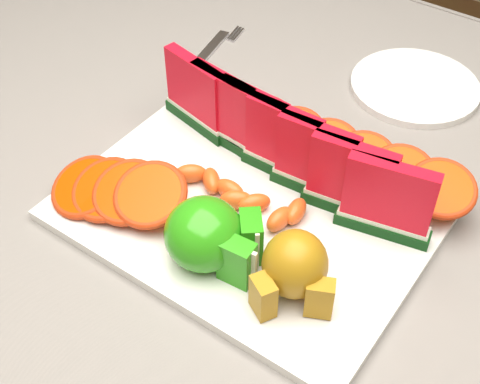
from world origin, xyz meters
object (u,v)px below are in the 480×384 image
(side_plate, at_px, (415,86))
(fork, at_px, (204,58))
(apple_cluster, at_px, (211,237))
(platter, at_px, (248,211))
(pear_cluster, at_px, (295,268))

(side_plate, bearing_deg, fork, -158.78)
(apple_cluster, bearing_deg, fork, 128.83)
(apple_cluster, distance_m, fork, 0.39)
(platter, height_order, fork, platter)
(pear_cluster, bearing_deg, fork, 139.12)
(platter, relative_size, pear_cluster, 4.32)
(platter, xyz_separation_m, fork, (-0.24, 0.22, -0.00))
(side_plate, bearing_deg, apple_cluster, -95.79)
(apple_cluster, height_order, fork, apple_cluster)
(pear_cluster, bearing_deg, apple_cluster, -173.28)
(apple_cluster, relative_size, fork, 0.62)
(platter, bearing_deg, pear_cluster, -34.49)
(pear_cluster, height_order, fork, pear_cluster)
(platter, distance_m, fork, 0.32)
(platter, xyz_separation_m, pear_cluster, (0.10, -0.07, 0.04))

